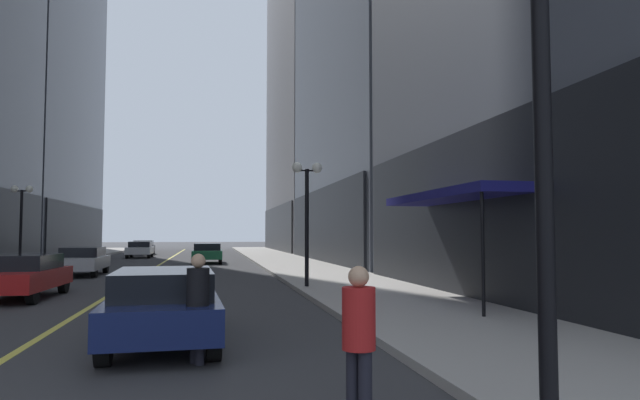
% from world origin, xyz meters
% --- Properties ---
extents(ground_plane, '(200.00, 200.00, 0.00)m').
position_xyz_m(ground_plane, '(0.00, 35.00, 0.00)').
color(ground_plane, '#38383A').
extents(sidewalk_left, '(4.50, 78.00, 0.15)m').
position_xyz_m(sidewalk_left, '(-8.25, 35.00, 0.07)').
color(sidewalk_left, '#ADA8A0').
rests_on(sidewalk_left, ground).
extents(sidewalk_right, '(4.50, 78.00, 0.15)m').
position_xyz_m(sidewalk_right, '(8.25, 35.00, 0.07)').
color(sidewalk_right, '#ADA8A0').
rests_on(sidewalk_right, ground).
extents(lane_centre_stripe, '(0.16, 70.00, 0.01)m').
position_xyz_m(lane_centre_stripe, '(0.00, 35.00, 0.00)').
color(lane_centre_stripe, '#E5D64C').
rests_on(lane_centre_stripe, ground).
extents(storefront_awning_right, '(1.60, 6.71, 3.12)m').
position_xyz_m(storefront_awning_right, '(9.70, 11.61, 2.99)').
color(storefront_awning_right, navy).
rests_on(storefront_awning_right, ground).
extents(car_navy, '(2.03, 4.50, 1.32)m').
position_xyz_m(car_navy, '(2.33, 7.31, 0.72)').
color(car_navy, '#141E4C').
rests_on(car_navy, ground).
extents(car_red, '(1.87, 4.39, 1.32)m').
position_xyz_m(car_red, '(-2.39, 15.41, 0.72)').
color(car_red, '#B21919').
rests_on(car_red, ground).
extents(car_silver, '(1.95, 4.54, 1.32)m').
position_xyz_m(car_silver, '(-2.77, 25.16, 0.72)').
color(car_silver, '#B7B7BC').
rests_on(car_silver, ground).
extents(car_green, '(1.97, 4.47, 1.32)m').
position_xyz_m(car_green, '(2.96, 35.21, 0.72)').
color(car_green, '#196038').
rests_on(car_green, ground).
extents(car_white, '(1.96, 4.11, 1.32)m').
position_xyz_m(car_white, '(-2.51, 45.07, 0.72)').
color(car_white, silver).
rests_on(car_white, ground).
extents(car_black, '(2.06, 4.16, 1.32)m').
position_xyz_m(car_black, '(-3.09, 52.62, 0.72)').
color(car_black, black).
rests_on(car_black, ground).
extents(pedestrian_in_red_jacket, '(0.47, 0.47, 1.63)m').
position_xyz_m(pedestrian_in_red_jacket, '(4.60, 2.51, 0.94)').
color(pedestrian_in_red_jacket, black).
rests_on(pedestrian_in_red_jacket, ground).
extents(pedestrian_in_black_coat, '(0.46, 0.46, 1.65)m').
position_xyz_m(pedestrian_in_black_coat, '(2.95, 5.71, 0.96)').
color(pedestrian_in_black_coat, black).
rests_on(pedestrian_in_black_coat, ground).
extents(traffic_light_near_right, '(3.43, 0.35, 5.65)m').
position_xyz_m(traffic_light_near_right, '(5.35, 2.04, 3.74)').
color(traffic_light_near_right, black).
rests_on(traffic_light_near_right, ground).
extents(street_lamp_left_far, '(1.06, 0.36, 4.43)m').
position_xyz_m(street_lamp_left_far, '(-6.40, 28.14, 3.26)').
color(street_lamp_left_far, black).
rests_on(street_lamp_left_far, ground).
extents(street_lamp_right_mid, '(1.06, 0.36, 4.43)m').
position_xyz_m(street_lamp_right_mid, '(6.40, 16.15, 3.26)').
color(street_lamp_right_mid, black).
rests_on(street_lamp_right_mid, ground).
extents(fire_hydrant_right, '(0.28, 0.28, 0.80)m').
position_xyz_m(fire_hydrant_right, '(6.90, 11.06, 0.40)').
color(fire_hydrant_right, red).
rests_on(fire_hydrant_right, ground).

